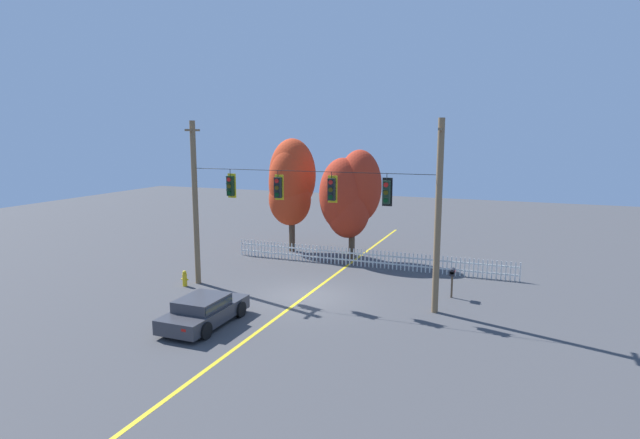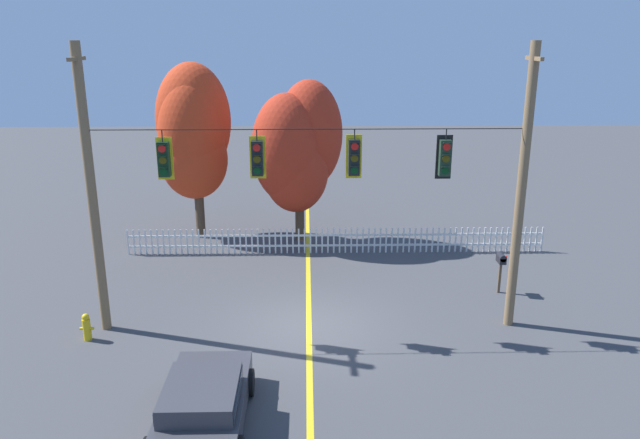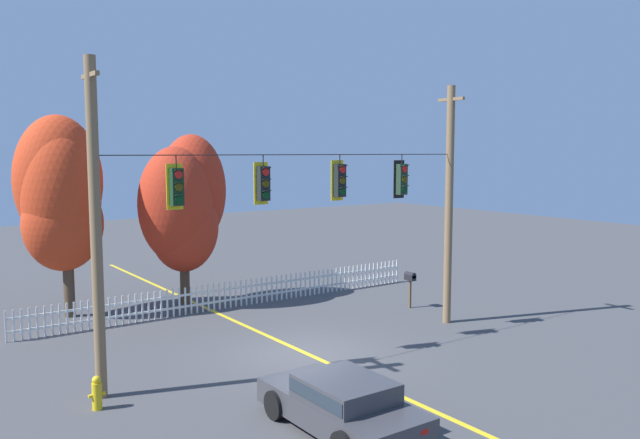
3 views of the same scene
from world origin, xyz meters
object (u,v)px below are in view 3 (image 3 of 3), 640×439
object	(u,v)px
autumn_maple_near_fence	(60,196)
parked_car	(342,402)
traffic_signal_southbound_primary	(401,179)
fire_hydrant	(97,393)
roadside_mailbox	(410,279)
traffic_signal_northbound_primary	(340,180)
traffic_signal_eastbound_side	(263,183)
traffic_signal_northbound_secondary	(176,187)
autumn_maple_mid	(184,206)

from	to	relation	value
autumn_maple_near_fence	parked_car	xyz separation A→B (m)	(2.31, -13.22, -3.68)
traffic_signal_southbound_primary	fire_hydrant	size ratio (longest dim) A/B	1.76
traffic_signal_southbound_primary	roadside_mailbox	bearing A→B (deg)	41.20
traffic_signal_southbound_primary	parked_car	distance (m)	8.81
traffic_signal_northbound_primary	fire_hydrant	xyz separation A→B (m)	(-7.40, -0.70, -4.60)
traffic_signal_eastbound_side	autumn_maple_near_fence	bearing A→B (deg)	111.02
traffic_signal_eastbound_side	roadside_mailbox	world-z (taller)	traffic_signal_eastbound_side
traffic_signal_northbound_secondary	traffic_signal_eastbound_side	bearing A→B (deg)	0.00
traffic_signal_northbound_primary	autumn_maple_near_fence	distance (m)	10.28
traffic_signal_northbound_secondary	autumn_maple_mid	xyz separation A→B (m)	(3.43, 7.55, -1.15)
traffic_signal_eastbound_side	fire_hydrant	bearing A→B (deg)	-171.76
parked_car	roadside_mailbox	bearing A→B (deg)	39.45
autumn_maple_near_fence	autumn_maple_mid	size ratio (longest dim) A/B	1.10
traffic_signal_eastbound_side	fire_hydrant	world-z (taller)	traffic_signal_eastbound_side
autumn_maple_near_fence	autumn_maple_mid	distance (m)	4.31
traffic_signal_southbound_primary	parked_car	world-z (taller)	traffic_signal_southbound_primary
parked_car	fire_hydrant	xyz separation A→B (m)	(-3.87, 4.09, -0.22)
fire_hydrant	autumn_maple_mid	bearing A→B (deg)	55.11
traffic_signal_southbound_primary	fire_hydrant	xyz separation A→B (m)	(-9.85, -0.70, -4.57)
traffic_signal_southbound_primary	autumn_maple_near_fence	world-z (taller)	autumn_maple_near_fence
traffic_signal_eastbound_side	traffic_signal_southbound_primary	world-z (taller)	same
parked_car	fire_hydrant	size ratio (longest dim) A/B	5.10
fire_hydrant	autumn_maple_near_fence	bearing A→B (deg)	80.29
traffic_signal_eastbound_side	parked_car	size ratio (longest dim) A/B	0.34
fire_hydrant	roadside_mailbox	bearing A→B (deg)	13.33
traffic_signal_southbound_primary	roadside_mailbox	distance (m)	5.14
traffic_signal_southbound_primary	parked_car	xyz separation A→B (m)	(-5.97, -4.78, -4.36)
fire_hydrant	traffic_signal_eastbound_side	bearing A→B (deg)	8.24
traffic_signal_northbound_primary	autumn_maple_mid	bearing A→B (deg)	102.30
traffic_signal_northbound_primary	traffic_signal_southbound_primary	xyz separation A→B (m)	(2.45, 0.00, -0.03)
traffic_signal_northbound_primary	roadside_mailbox	bearing A→B (deg)	24.12
traffic_signal_eastbound_side	traffic_signal_northbound_primary	world-z (taller)	same
traffic_signal_eastbound_side	traffic_signal_northbound_secondary	bearing A→B (deg)	-180.00
traffic_signal_northbound_secondary	roadside_mailbox	distance (m)	11.03
traffic_signal_southbound_primary	parked_car	size ratio (longest dim) A/B	0.35
traffic_signal_northbound_secondary	traffic_signal_southbound_primary	distance (m)	7.53
autumn_maple_near_fence	parked_car	size ratio (longest dim) A/B	1.77
autumn_maple_near_fence	parked_car	world-z (taller)	autumn_maple_near_fence
traffic_signal_eastbound_side	autumn_maple_near_fence	distance (m)	9.07
parked_car	autumn_maple_near_fence	bearing A→B (deg)	99.91
autumn_maple_mid	fire_hydrant	distance (m)	10.62
autumn_maple_mid	parked_car	xyz separation A→B (m)	(-1.88, -12.33, -3.20)
traffic_signal_northbound_primary	autumn_maple_mid	world-z (taller)	autumn_maple_mid
autumn_maple_mid	fire_hydrant	xyz separation A→B (m)	(-5.75, -8.25, -3.42)
traffic_signal_eastbound_side	autumn_maple_near_fence	size ratio (longest dim) A/B	0.19
autumn_maple_mid	autumn_maple_near_fence	bearing A→B (deg)	168.03
traffic_signal_northbound_primary	parked_car	distance (m)	7.38
traffic_signal_southbound_primary	fire_hydrant	bearing A→B (deg)	-175.95
traffic_signal_southbound_primary	roadside_mailbox	world-z (taller)	traffic_signal_southbound_primary
traffic_signal_northbound_primary	roadside_mailbox	size ratio (longest dim) A/B	1.00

